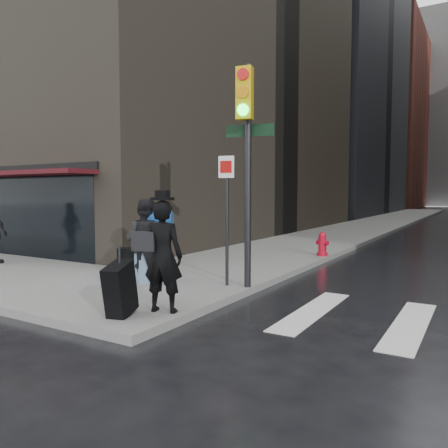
{
  "coord_description": "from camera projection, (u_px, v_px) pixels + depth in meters",
  "views": [
    {
      "loc": [
        6.03,
        -6.32,
        2.07
      ],
      "look_at": [
        0.37,
        3.19,
        1.3
      ],
      "focal_mm": 35.0,
      "sensor_mm": 36.0,
      "label": 1
    }
  ],
  "objects": [
    {
      "name": "ground",
      "position": [
        126.0,
        298.0,
        8.64
      ],
      "size": [
        140.0,
        140.0,
        0.0
      ],
      "primitive_type": "plane",
      "color": "black",
      "rests_on": "ground"
    },
    {
      "name": "sidewalk_left",
      "position": [
        386.0,
        221.0,
        31.79
      ],
      "size": [
        4.0,
        50.0,
        0.15
      ],
      "primitive_type": "cube",
      "color": "slate",
      "rests_on": "ground"
    },
    {
      "name": "bldg_left_mid",
      "position": [
        283.0,
        54.0,
        46.67
      ],
      "size": [
        22.0,
        24.0,
        34.0
      ],
      "primitive_type": "cube",
      "color": "slate",
      "rests_on": "ground"
    },
    {
      "name": "bldg_left_far",
      "position": [
        344.0,
        123.0,
        67.52
      ],
      "size": [
        22.0,
        20.0,
        26.0
      ],
      "primitive_type": "cube",
      "color": "maroon",
      "rests_on": "ground"
    },
    {
      "name": "storefront",
      "position": [
        2.0,
        201.0,
        13.71
      ],
      "size": [
        8.4,
        1.11,
        2.83
      ],
      "color": "black",
      "rests_on": "ground"
    },
    {
      "name": "man_overcoat",
      "position": [
        154.0,
        261.0,
        7.0
      ],
      "size": [
        1.03,
        1.25,
        2.01
      ],
      "rotation": [
        0.0,
        0.0,
        3.43
      ],
      "color": "black",
      "rests_on": "ground"
    },
    {
      "name": "man_jeans",
      "position": [
        145.0,
        241.0,
        9.41
      ],
      "size": [
        1.33,
        0.9,
        1.81
      ],
      "rotation": [
        0.0,
        0.0,
        3.41
      ],
      "color": "black",
      "rests_on": "ground"
    },
    {
      "name": "traffic_light",
      "position": [
        245.0,
        145.0,
        8.72
      ],
      "size": [
        1.11,
        0.6,
        4.49
      ],
      "rotation": [
        0.0,
        0.0,
        0.2
      ],
      "color": "black",
      "rests_on": "ground"
    },
    {
      "name": "fire_hydrant",
      "position": [
        322.0,
        245.0,
        13.46
      ],
      "size": [
        0.43,
        0.32,
        0.74
      ],
      "rotation": [
        0.0,
        0.0,
        -0.37
      ],
      "color": "#B40B1F",
      "rests_on": "ground"
    }
  ]
}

